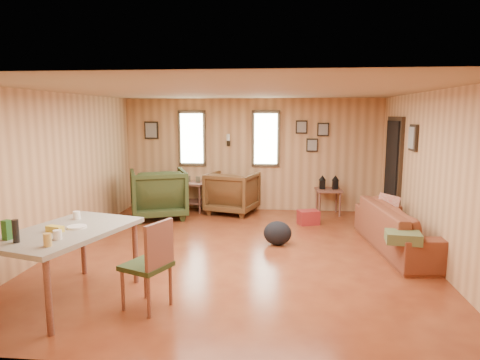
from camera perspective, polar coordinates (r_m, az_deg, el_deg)
The scene contains 11 objects.
room at distance 6.53m, azimuth 1.37°, elevation 1.16°, with size 5.54×6.04×2.44m.
sofa at distance 7.03m, azimuth 21.25°, elevation -5.07°, with size 2.36×0.69×0.92m, color brown.
recliner_brown at distance 8.98m, azimuth -1.01°, elevation -1.41°, with size 0.94×0.88×0.96m, color #553519.
recliner_green at distance 8.72m, azimuth -10.83°, elevation -1.46°, with size 1.06×0.99×1.09m, color #2C3719.
end_table at distance 9.30m, azimuth -6.20°, elevation -1.47°, with size 0.72×0.68×0.76m.
side_table at distance 9.03m, azimuth 11.73°, elevation -1.02°, with size 0.55×0.55×0.83m.
cooler at distance 8.23m, azimuth 9.10°, elevation -4.94°, with size 0.44×0.38×0.27m.
backpack at distance 6.89m, azimuth 5.03°, elevation -7.07°, with size 0.50×0.41×0.39m.
sofa_pillows at distance 6.69m, azimuth 20.01°, elevation -5.27°, with size 0.62×1.89×0.39m.
dining_table at distance 5.12m, azimuth -22.25°, elevation -6.96°, with size 1.35×1.79×1.05m.
dining_chair at distance 4.69m, azimuth -11.72°, elevation -10.42°, with size 0.58×0.58×0.97m.
Camera 1 is at (0.65, -6.18, 2.08)m, focal length 32.00 mm.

